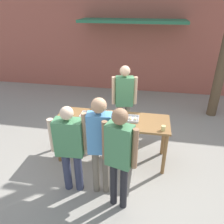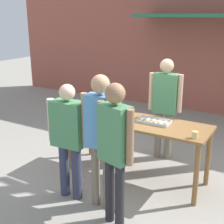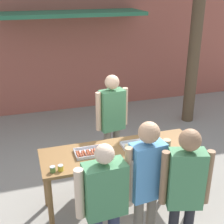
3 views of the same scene
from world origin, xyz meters
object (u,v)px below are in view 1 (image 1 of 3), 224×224
at_px(person_customer_holding_hotdog, 70,144).
at_px(person_customer_with_cup, 119,152).
at_px(food_tray_buns, 126,118).
at_px(person_customer_waiting_in_line, 100,139).
at_px(person_server_behind_table, 124,96).
at_px(condiment_jar_ketchup, 64,120).
at_px(beer_cup, 163,128).
at_px(food_tray_sausages, 91,115).
at_px(condiment_jar_mustard, 59,119).

bearing_deg(person_customer_holding_hotdog, person_customer_with_cup, 161.97).
distance_m(food_tray_buns, person_customer_waiting_in_line, 1.02).
bearing_deg(person_server_behind_table, food_tray_buns, -90.31).
bearing_deg(person_server_behind_table, condiment_jar_ketchup, -142.66).
height_order(beer_cup, person_server_behind_table, person_server_behind_table).
bearing_deg(beer_cup, person_customer_holding_hotdog, -154.25).
bearing_deg(person_customer_waiting_in_line, condiment_jar_ketchup, -44.68).
bearing_deg(food_tray_sausages, person_customer_waiting_in_line, -67.02).
bearing_deg(condiment_jar_ketchup, condiment_jar_mustard, -179.11).
relative_size(condiment_jar_mustard, person_customer_holding_hotdog, 0.05).
relative_size(beer_cup, person_customer_holding_hotdog, 0.06).
distance_m(beer_cup, person_customer_waiting_in_line, 1.19).
relative_size(person_server_behind_table, person_customer_waiting_in_line, 0.99).
bearing_deg(food_tray_buns, person_customer_waiting_in_line, -106.78).
bearing_deg(person_server_behind_table, person_customer_holding_hotdog, -119.77).
xyz_separation_m(person_customer_holding_hotdog, person_customer_waiting_in_line, (0.48, 0.03, 0.13)).
bearing_deg(person_customer_with_cup, condiment_jar_mustard, -19.87).
bearing_deg(condiment_jar_ketchup, person_server_behind_table, 47.71).
xyz_separation_m(food_tray_sausages, condiment_jar_mustard, (-0.53, -0.29, 0.02)).
relative_size(food_tray_sausages, food_tray_buns, 0.84).
bearing_deg(beer_cup, condiment_jar_ketchup, -179.89).
relative_size(person_customer_holding_hotdog, person_customer_waiting_in_line, 0.91).
relative_size(person_server_behind_table, person_customer_holding_hotdog, 1.10).
relative_size(food_tray_buns, person_customer_with_cup, 0.28).
distance_m(condiment_jar_mustard, person_server_behind_table, 1.54).
distance_m(food_tray_sausages, condiment_jar_ketchup, 0.52).
height_order(food_tray_sausages, beer_cup, beer_cup).
xyz_separation_m(food_tray_buns, person_server_behind_table, (-0.14, 0.80, 0.11)).
distance_m(food_tray_buns, person_server_behind_table, 0.82).
height_order(beer_cup, person_customer_waiting_in_line, person_customer_waiting_in_line).
bearing_deg(food_tray_sausages, person_customer_with_cup, -58.20).
xyz_separation_m(food_tray_sausages, beer_cup, (1.39, -0.29, 0.03)).
relative_size(condiment_jar_mustard, beer_cup, 0.84).
bearing_deg(food_tray_buns, food_tray_sausages, -179.83).
bearing_deg(person_customer_with_cup, food_tray_buns, -72.30).
height_order(condiment_jar_mustard, beer_cup, beer_cup).
bearing_deg(person_customer_with_cup, person_customer_holding_hotdog, 1.28).
bearing_deg(person_customer_holding_hotdog, food_tray_buns, -131.58).
bearing_deg(person_customer_waiting_in_line, person_customer_with_cup, 138.87).
relative_size(condiment_jar_mustard, condiment_jar_ketchup, 1.00).
bearing_deg(condiment_jar_mustard, food_tray_buns, 13.43).
height_order(food_tray_buns, person_server_behind_table, person_server_behind_table).
bearing_deg(food_tray_buns, person_server_behind_table, 100.06).
xyz_separation_m(food_tray_sausages, condiment_jar_ketchup, (-0.43, -0.29, 0.02)).
bearing_deg(person_customer_waiting_in_line, food_tray_sausages, -73.04).
xyz_separation_m(condiment_jar_mustard, beer_cup, (1.92, 0.00, 0.01)).
relative_size(food_tray_buns, person_customer_holding_hotdog, 0.30).
xyz_separation_m(food_tray_buns, condiment_jar_mustard, (-1.23, -0.29, 0.02)).
distance_m(beer_cup, person_server_behind_table, 1.37).
height_order(condiment_jar_ketchup, person_customer_with_cup, person_customer_with_cup).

